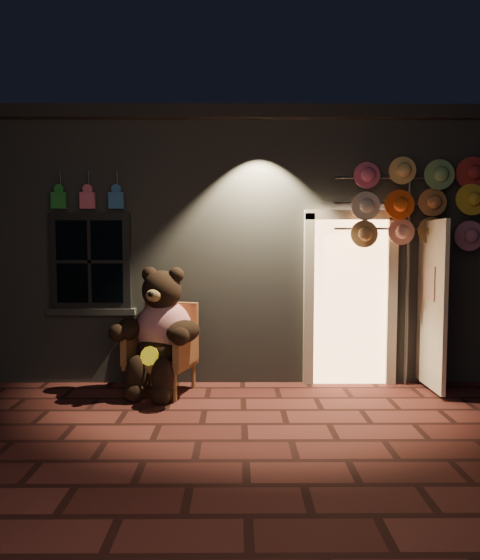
{
  "coord_description": "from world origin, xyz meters",
  "views": [
    {
      "loc": [
        -0.07,
        -4.78,
        1.75
      ],
      "look_at": [
        -0.04,
        1.0,
        1.35
      ],
      "focal_mm": 32.0,
      "sensor_mm": 36.0,
      "label": 1
    }
  ],
  "objects": [
    {
      "name": "ground",
      "position": [
        0.0,
        0.0,
        0.0
      ],
      "size": [
        60.0,
        60.0,
        0.0
      ],
      "primitive_type": "plane",
      "color": "maroon",
      "rests_on": "ground"
    },
    {
      "name": "wicker_armchair",
      "position": [
        -0.94,
        1.14,
        0.53
      ],
      "size": [
        0.87,
        0.83,
        1.06
      ],
      "rotation": [
        0.0,
        0.0,
        -0.3
      ],
      "color": "olive",
      "rests_on": "ground"
    },
    {
      "name": "hat_rack",
      "position": [
        2.11,
        1.28,
        2.24
      ],
      "size": [
        1.79,
        0.22,
        2.8
      ],
      "color": "#59595E",
      "rests_on": "ground"
    },
    {
      "name": "teddy_bear",
      "position": [
        -0.97,
        1.0,
        0.74
      ],
      "size": [
        1.05,
        0.96,
        1.51
      ],
      "rotation": [
        0.0,
        0.0,
        -0.3
      ],
      "color": "red",
      "rests_on": "ground"
    },
    {
      "name": "shop_building",
      "position": [
        0.0,
        3.99,
        1.74
      ],
      "size": [
        7.3,
        5.95,
        3.51
      ],
      "color": "slate",
      "rests_on": "ground"
    }
  ]
}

